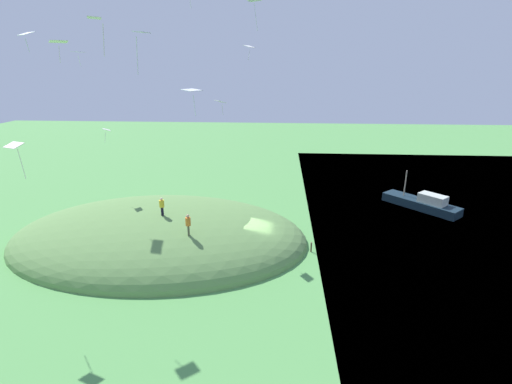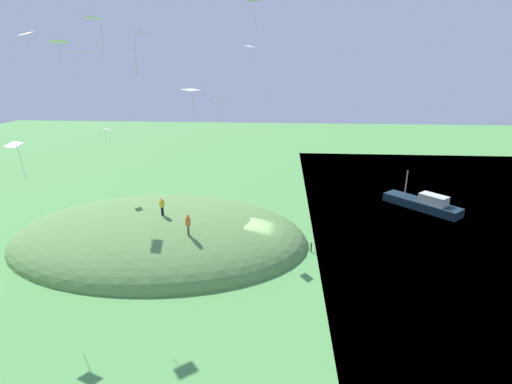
% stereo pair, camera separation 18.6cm
% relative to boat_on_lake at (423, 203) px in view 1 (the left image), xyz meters
% --- Properties ---
extents(ground_plane, '(160.00, 160.00, 0.00)m').
position_rel_boat_on_lake_xyz_m(ground_plane, '(18.44, 11.26, -0.69)').
color(ground_plane, '#53954B').
extents(grass_hill, '(28.08, 18.85, 6.42)m').
position_rel_boat_on_lake_xyz_m(grass_hill, '(27.99, 10.22, -0.69)').
color(grass_hill, '#5F8949').
rests_on(grass_hill, ground_plane).
extents(boat_on_lake, '(7.56, 7.97, 4.10)m').
position_rel_boat_on_lake_xyz_m(boat_on_lake, '(0.00, 0.00, 0.00)').
color(boat_on_lake, '#132530').
rests_on(boat_on_lake, lake_water).
extents(person_near_shore, '(0.55, 0.55, 1.67)m').
position_rel_boat_on_lake_xyz_m(person_near_shore, '(27.02, 11.66, 3.52)').
color(person_near_shore, black).
rests_on(person_near_shore, grass_hill).
extents(person_on_hilltop, '(0.44, 0.44, 1.82)m').
position_rel_boat_on_lake_xyz_m(person_on_hilltop, '(23.98, 14.58, 3.15)').
color(person_on_hilltop, brown).
rests_on(person_on_hilltop, grass_hill).
extents(kite_0, '(1.24, 1.34, 1.28)m').
position_rel_boat_on_lake_xyz_m(kite_0, '(22.09, 8.18, 12.09)').
color(kite_0, silver).
extents(kite_1, '(1.08, 1.02, 1.77)m').
position_rel_boat_on_lake_xyz_m(kite_1, '(18.44, 17.67, 18.69)').
color(kite_1, white).
extents(kite_2, '(1.14, 1.27, 1.36)m').
position_rel_boat_on_lake_xyz_m(kite_2, '(19.76, 4.79, 16.80)').
color(kite_2, white).
extents(kite_3, '(1.39, 1.33, 1.47)m').
position_rel_boat_on_lake_xyz_m(kite_3, '(31.98, 15.37, 16.65)').
color(kite_3, white).
extents(kite_4, '(1.23, 1.37, 1.58)m').
position_rel_boat_on_lake_xyz_m(kite_4, '(22.02, 19.14, 13.68)').
color(kite_4, white).
extents(kite_6, '(0.67, 0.81, 1.81)m').
position_rel_boat_on_lake_xyz_m(kite_6, '(22.87, 24.60, 16.32)').
color(kite_6, white).
extents(kite_8, '(1.09, 1.17, 1.39)m').
position_rel_boat_on_lake_xyz_m(kite_8, '(33.74, 6.34, 9.16)').
color(kite_8, white).
extents(kite_9, '(1.17, 1.07, 1.18)m').
position_rel_boat_on_lake_xyz_m(kite_9, '(32.06, 18.57, 16.91)').
color(kite_9, white).
extents(kite_10, '(0.85, 0.96, 1.56)m').
position_rel_boat_on_lake_xyz_m(kite_10, '(24.57, 25.12, 16.91)').
color(kite_10, silver).
extents(kite_11, '(0.88, 1.22, 1.31)m').
position_rel_boat_on_lake_xyz_m(kite_11, '(34.94, 7.32, 16.28)').
color(kite_11, white).
extents(kite_12, '(1.28, 1.07, 2.39)m').
position_rel_boat_on_lake_xyz_m(kite_12, '(33.15, 20.08, 10.33)').
color(kite_12, silver).
extents(mooring_post, '(0.14, 0.14, 0.92)m').
position_rel_boat_on_lake_xyz_m(mooring_post, '(13.73, 11.63, -0.23)').
color(mooring_post, brown).
rests_on(mooring_post, ground_plane).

